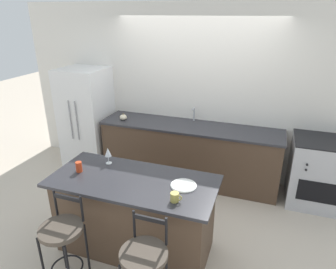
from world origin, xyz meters
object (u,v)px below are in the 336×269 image
Objects in this scene: oven_range at (318,172)px; dinner_plate at (184,185)px; refrigerator at (87,118)px; bar_stool_far at (144,264)px; coffee_mug at (175,197)px; wine_glass at (108,152)px; bar_stool_near at (63,238)px; tumbler_cup at (79,167)px; pumpkin_decoration at (123,117)px.

dinner_plate is (-1.50, -1.61, 0.43)m from oven_range.
refrigerator reaches higher than bar_stool_far.
dinner_plate is at bearing -36.10° from refrigerator.
oven_range is at bearing 51.51° from coffee_mug.
wine_glass is 1.08m from coffee_mug.
dinner_plate is 0.28m from coffee_mug.
oven_range is 0.99× the size of bar_stool_near.
wine_glass is 1.74× the size of coffee_mug.
wine_glass reaches higher than tumbler_cup.
pumpkin_decoration is at bearing 99.63° from tumbler_cup.
bar_stool_far is 4.97× the size of wine_glass.
bar_stool_far reaches higher than dinner_plate.
oven_range is 0.99× the size of bar_stool_far.
coffee_mug is (0.97, 0.45, 0.38)m from bar_stool_near.
refrigerator is 1.87m from wine_glass.
refrigerator is 14.54× the size of tumbler_cup.
coffee_mug is (0.97, -0.47, -0.09)m from wine_glass.
bar_stool_far is at bearing -124.17° from oven_range.
bar_stool_near is at bearing -62.35° from refrigerator.
refrigerator is 2.89m from coffee_mug.
dinner_plate is 1.37× the size of wine_glass.
refrigerator is at bearing 174.02° from pumpkin_decoration.
bar_stool_far is at bearing -48.72° from refrigerator.
bar_stool_far is (-1.61, -2.37, 0.08)m from oven_range.
dinner_plate is at bearing -46.28° from pumpkin_decoration.
refrigerator is 6.36× the size of dinner_plate.
refrigerator reaches higher than dinner_plate.
pumpkin_decoration is (-0.48, 1.33, -0.06)m from wine_glass.
coffee_mug is (-0.00, -0.28, 0.04)m from dinner_plate.
refrigerator is 1.77× the size of oven_range.
dinner_plate is (0.12, 0.77, 0.35)m from bar_stool_far.
pumpkin_decoration is at bearing 120.33° from bar_stool_far.
oven_range is 2.87m from bar_stool_far.
bar_stool_far is at bearing -98.64° from dinner_plate.
wine_glass reaches higher than dinner_plate.
wine_glass reaches higher than bar_stool_near.
tumbler_cup is at bearing 147.64° from bar_stool_far.
coffee_mug is at bearing -25.89° from wine_glass.
pumpkin_decoration reaches higher than dinner_plate.
dinner_plate is at bearing 4.43° from tumbler_cup.
oven_range is 2.99m from pumpkin_decoration.
dinner_plate is (0.97, 0.73, 0.35)m from bar_stool_near.
bar_stool_near is at bearing -71.88° from tumbler_cup.
wine_glass is at bearing 89.98° from bar_stool_near.
wine_glass is at bearing -150.15° from oven_range.
pumpkin_decoration is (-0.27, 1.61, 0.02)m from tumbler_cup.
tumbler_cup reaches higher than oven_range.
tumbler_cup reaches higher than coffee_mug.
dinner_plate is at bearing 36.98° from bar_stool_near.
bar_stool_near is 0.78m from tumbler_cup.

